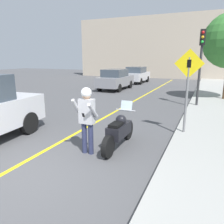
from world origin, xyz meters
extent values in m
plane|color=#4C4C4F|center=(0.00, 0.00, 0.00)|extent=(80.00, 80.00, 0.00)
cube|color=yellow|center=(-0.60, 6.00, 0.00)|extent=(0.12, 36.00, 0.01)
cube|color=#B2A38E|center=(0.00, 26.00, 3.89)|extent=(28.00, 1.20, 7.77)
cylinder|color=black|center=(1.23, 1.67, 0.30)|extent=(0.14, 0.61, 0.61)
cylinder|color=black|center=(1.23, 3.19, 0.30)|extent=(0.14, 0.61, 0.61)
cube|color=black|center=(1.23, 2.43, 0.53)|extent=(0.40, 1.05, 0.36)
sphere|color=black|center=(1.23, 2.57, 0.79)|extent=(0.32, 0.32, 0.32)
cube|color=black|center=(1.23, 2.19, 0.75)|extent=(0.28, 0.48, 0.10)
cylinder|color=silver|center=(1.23, 2.96, 1.01)|extent=(0.62, 0.03, 0.03)
cube|color=silver|center=(1.23, 3.02, 1.13)|extent=(0.36, 0.12, 0.31)
cylinder|color=#282D4C|center=(0.50, 1.69, 0.43)|extent=(0.14, 0.14, 0.87)
cylinder|color=#282D4C|center=(0.70, 1.69, 0.43)|extent=(0.14, 0.14, 0.87)
cube|color=#B7B7BC|center=(0.60, 1.69, 1.20)|extent=(0.40, 0.22, 0.66)
cylinder|color=#B7B7BC|center=(0.35, 1.59, 1.30)|extent=(0.09, 0.40, 0.51)
cylinder|color=#B7B7BC|center=(0.85, 1.57, 1.26)|extent=(0.09, 0.46, 0.46)
sphere|color=tan|center=(0.60, 1.69, 1.64)|extent=(0.24, 0.24, 0.24)
sphere|color=white|center=(0.60, 1.69, 1.69)|extent=(0.28, 0.28, 0.28)
cube|color=black|center=(0.66, 1.41, 1.16)|extent=(0.06, 0.05, 0.11)
cylinder|color=black|center=(-2.09, 2.29, 0.38)|extent=(0.28, 0.78, 0.76)
cylinder|color=slate|center=(2.87, 4.18, 1.37)|extent=(0.08, 0.08, 2.44)
cube|color=yellow|center=(2.87, 4.16, 2.40)|extent=(0.91, 0.02, 0.91)
cube|color=black|center=(2.87, 4.14, 2.40)|extent=(0.12, 0.01, 0.24)
cylinder|color=#2D2D30|center=(2.99, 8.96, 2.04)|extent=(0.12, 0.12, 3.78)
cube|color=black|center=(2.99, 8.94, 3.55)|extent=(0.26, 0.22, 0.76)
sphere|color=red|center=(2.99, 8.82, 3.77)|extent=(0.14, 0.14, 0.14)
sphere|color=gold|center=(2.99, 8.82, 3.55)|extent=(0.14, 0.14, 0.14)
sphere|color=green|center=(2.99, 8.82, 3.33)|extent=(0.14, 0.14, 0.14)
cylinder|color=black|center=(-4.46, 14.93, 0.32)|extent=(0.22, 0.64, 0.64)
cylinder|color=black|center=(-2.81, 14.93, 0.32)|extent=(0.22, 0.64, 0.64)
cylinder|color=black|center=(-4.46, 12.32, 0.32)|extent=(0.22, 0.64, 0.64)
cylinder|color=black|center=(-2.81, 12.32, 0.32)|extent=(0.22, 0.64, 0.64)
cube|color=gray|center=(-3.63, 13.63, 0.70)|extent=(1.80, 4.20, 0.76)
cube|color=#38424C|center=(-3.63, 13.46, 1.38)|extent=(1.58, 2.18, 0.60)
cylinder|color=black|center=(-4.39, 20.45, 0.32)|extent=(0.22, 0.64, 0.64)
cylinder|color=black|center=(-2.74, 20.45, 0.32)|extent=(0.22, 0.64, 0.64)
cylinder|color=black|center=(-4.39, 17.84, 0.32)|extent=(0.22, 0.64, 0.64)
cylinder|color=black|center=(-2.74, 17.84, 0.32)|extent=(0.22, 0.64, 0.64)
cube|color=silver|center=(-3.57, 19.15, 0.70)|extent=(1.80, 4.20, 0.76)
cube|color=#38424C|center=(-3.57, 18.98, 1.38)|extent=(1.58, 2.18, 0.60)
camera|label=1|loc=(3.49, -3.16, 2.57)|focal=35.00mm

